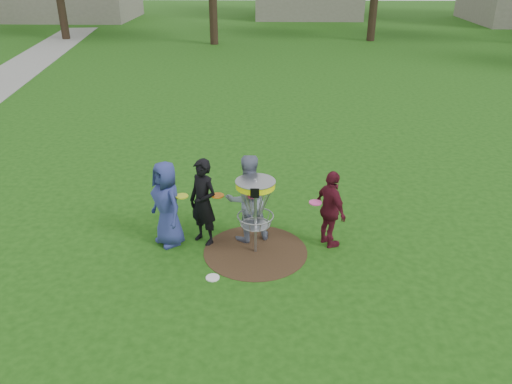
{
  "coord_description": "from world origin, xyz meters",
  "views": [
    {
      "loc": [
        0.23,
        -7.33,
        4.68
      ],
      "look_at": [
        0.0,
        0.3,
        1.0
      ],
      "focal_mm": 35.0,
      "sensor_mm": 36.0,
      "label": 1
    }
  ],
  "objects_px": {
    "player_blue": "(167,204)",
    "player_maroon": "(331,210)",
    "player_grey": "(247,198)",
    "player_black": "(203,202)",
    "disc_golf_basket": "(255,199)"
  },
  "relations": [
    {
      "from": "player_grey",
      "to": "player_maroon",
      "type": "distance_m",
      "value": 1.45
    },
    {
      "from": "player_blue",
      "to": "player_maroon",
      "type": "xyz_separation_m",
      "value": [
        2.82,
        0.01,
        -0.07
      ]
    },
    {
      "from": "player_grey",
      "to": "player_maroon",
      "type": "relative_size",
      "value": 1.15
    },
    {
      "from": "player_black",
      "to": "disc_golf_basket",
      "type": "xyz_separation_m",
      "value": [
        0.91,
        -0.32,
        0.24
      ]
    },
    {
      "from": "player_blue",
      "to": "player_grey",
      "type": "bearing_deg",
      "value": 57.1
    },
    {
      "from": "player_grey",
      "to": "player_blue",
      "type": "bearing_deg",
      "value": -12.55
    },
    {
      "from": "player_blue",
      "to": "player_black",
      "type": "xyz_separation_m",
      "value": [
        0.62,
        0.05,
        0.01
      ]
    },
    {
      "from": "player_blue",
      "to": "disc_golf_basket",
      "type": "xyz_separation_m",
      "value": [
        1.53,
        -0.26,
        0.25
      ]
    },
    {
      "from": "player_blue",
      "to": "player_black",
      "type": "height_order",
      "value": "player_black"
    },
    {
      "from": "player_grey",
      "to": "player_maroon",
      "type": "height_order",
      "value": "player_grey"
    },
    {
      "from": "player_black",
      "to": "player_grey",
      "type": "distance_m",
      "value": 0.77
    },
    {
      "from": "player_blue",
      "to": "player_maroon",
      "type": "bearing_deg",
      "value": 49.33
    },
    {
      "from": "player_maroon",
      "to": "player_blue",
      "type": "bearing_deg",
      "value": 63.52
    },
    {
      "from": "player_black",
      "to": "disc_golf_basket",
      "type": "height_order",
      "value": "player_black"
    },
    {
      "from": "disc_golf_basket",
      "to": "player_maroon",
      "type": "bearing_deg",
      "value": 11.77
    }
  ]
}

